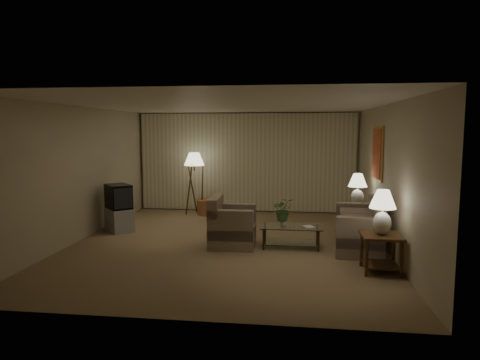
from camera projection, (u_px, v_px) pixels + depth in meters
The scene contains 16 objects.
ground at pixel (228, 243), 8.46m from camera, with size 7.00×7.00×0.00m, color #9C8056.
room_shell at pixel (238, 151), 9.74m from camera, with size 6.04×7.02×2.72m.
sofa at pixel (358, 229), 8.04m from camera, with size 1.80×1.13×0.73m.
armchair at pixel (233, 227), 8.21m from camera, with size 0.93×0.89×0.75m.
side_table_near at pixel (381, 246), 6.68m from camera, with size 0.61×0.61×0.60m.
side_table_far at pixel (357, 215), 9.25m from camera, with size 0.51×0.43×0.60m.
table_lamp_near at pixel (383, 208), 6.62m from camera, with size 0.41×0.41×0.71m.
table_lamp_far at pixel (358, 187), 9.18m from camera, with size 0.40×0.40×0.70m.
coffee_table at pixel (291, 233), 8.10m from camera, with size 1.15×0.63×0.41m.
tv_cabinet at pixel (119, 219), 9.48m from camera, with size 0.82×0.84×0.50m, color #B1B1B4.
crt_tv at pixel (118, 196), 9.42m from camera, with size 0.74×0.76×0.53m, color black.
floor_lamp at pixel (194, 182), 11.29m from camera, with size 0.53×0.53×1.63m.
ottoman at pixel (208, 207), 11.33m from camera, with size 0.59×0.59×0.40m, color #9E5C35.
vase at pixel (283, 222), 8.10m from camera, with size 0.15×0.15×0.16m, color white.
flowers at pixel (283, 206), 8.06m from camera, with size 0.40×0.34×0.44m, color #3D672D.
book at pixel (305, 227), 7.96m from camera, with size 0.17×0.23×0.02m, color olive.
Camera 1 is at (1.26, -8.17, 2.21)m, focal length 32.00 mm.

